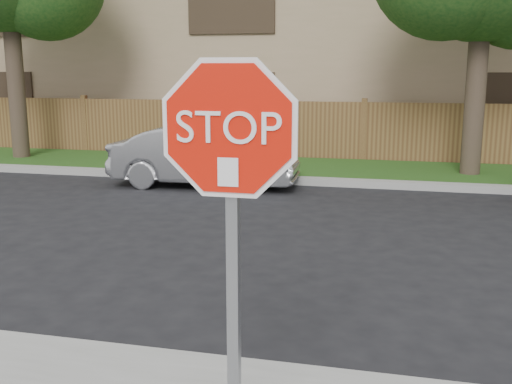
# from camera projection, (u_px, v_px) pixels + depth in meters

# --- Properties ---
(ground) EXTENTS (90.00, 90.00, 0.00)m
(ground) POSITION_uv_depth(u_px,v_px,m) (278.00, 372.00, 4.92)
(ground) COLOR black
(ground) RESTS_ON ground
(far_curb) EXTENTS (70.00, 0.30, 0.15)m
(far_curb) POSITION_uv_depth(u_px,v_px,m) (353.00, 183.00, 12.67)
(far_curb) COLOR gray
(far_curb) RESTS_ON ground
(grass_strip) EXTENTS (70.00, 3.00, 0.12)m
(grass_strip) POSITION_uv_depth(u_px,v_px,m) (358.00, 171.00, 14.25)
(grass_strip) COLOR #1E4714
(grass_strip) RESTS_ON ground
(fence) EXTENTS (70.00, 0.12, 1.60)m
(fence) POSITION_uv_depth(u_px,v_px,m) (363.00, 133.00, 15.62)
(fence) COLOR brown
(fence) RESTS_ON ground
(apartment_building) EXTENTS (35.20, 9.20, 7.20)m
(apartment_building) POSITION_uv_depth(u_px,v_px,m) (376.00, 36.00, 20.41)
(apartment_building) COLOR tan
(apartment_building) RESTS_ON ground
(stop_sign) EXTENTS (1.01, 0.13, 2.55)m
(stop_sign) POSITION_uv_depth(u_px,v_px,m) (230.00, 190.00, 3.13)
(stop_sign) COLOR gray
(stop_sign) RESTS_ON sidewalk_near
(sedan_left) EXTENTS (3.97, 1.56, 1.29)m
(sedan_left) POSITION_uv_depth(u_px,v_px,m) (205.00, 156.00, 12.61)
(sedan_left) COLOR #ADAEB2
(sedan_left) RESTS_ON ground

